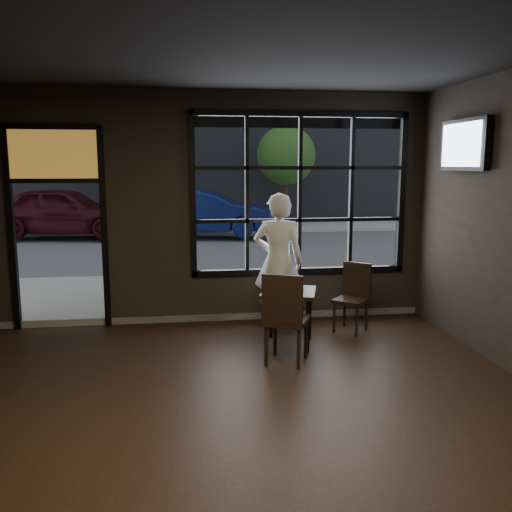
{
  "coord_description": "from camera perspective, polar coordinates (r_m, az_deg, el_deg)",
  "views": [
    {
      "loc": [
        -0.45,
        -4.01,
        2.2
      ],
      "look_at": [
        0.4,
        2.2,
        1.15
      ],
      "focal_mm": 38.0,
      "sensor_mm": 36.0,
      "label": 1
    }
  ],
  "objects": [
    {
      "name": "navy_car",
      "position": [
        16.56,
        -5.28,
        4.56
      ],
      "size": [
        4.34,
        2.23,
        1.36
      ],
      "primitive_type": "imported",
      "rotation": [
        0.0,
        0.0,
        1.37
      ],
      "color": "#0B1542",
      "rests_on": "street_asphalt"
    },
    {
      "name": "chair_near",
      "position": [
        6.1,
        3.25,
        -6.45
      ],
      "size": [
        0.6,
        0.6,
        1.05
      ],
      "primitive_type": "cube",
      "rotation": [
        0.0,
        0.0,
        2.7
      ],
      "color": "black",
      "rests_on": "floor"
    },
    {
      "name": "stained_transom",
      "position": [
        7.69,
        -20.52,
        10.04
      ],
      "size": [
        1.2,
        0.06,
        0.7
      ],
      "primitive_type": "cube",
      "color": "orange",
      "rests_on": "ground"
    },
    {
      "name": "window_frame",
      "position": [
        7.69,
        4.63,
        6.51
      ],
      "size": [
        3.06,
        0.12,
        2.28
      ],
      "primitive_type": "cube",
      "color": "black",
      "rests_on": "ground"
    },
    {
      "name": "hotdog",
      "position": [
        6.83,
        4.21,
        -3.02
      ],
      "size": [
        0.22,
        0.15,
        0.06
      ],
      "primitive_type": null,
      "rotation": [
        0.0,
        0.0,
        -0.41
      ],
      "color": "tan",
      "rests_on": "cafe_table"
    },
    {
      "name": "floor",
      "position": [
        4.6,
        -1.3,
        -19.22
      ],
      "size": [
        6.0,
        7.0,
        0.02
      ],
      "primitive_type": "cube",
      "color": "black",
      "rests_on": "ground"
    },
    {
      "name": "chair_window",
      "position": [
        7.33,
        9.95,
        -4.4
      ],
      "size": [
        0.56,
        0.56,
        0.91
      ],
      "primitive_type": "cube",
      "rotation": [
        0.0,
        0.0,
        -0.73
      ],
      "color": "black",
      "rests_on": "floor"
    },
    {
      "name": "cup",
      "position": [
        6.48,
        1.44,
        -3.52
      ],
      "size": [
        0.16,
        0.16,
        0.1
      ],
      "primitive_type": "imported",
      "rotation": [
        0.0,
        0.0,
        -0.33
      ],
      "color": "silver",
      "rests_on": "cafe_table"
    },
    {
      "name": "cafe_table",
      "position": [
        6.73,
        3.45,
        -6.48
      ],
      "size": [
        0.79,
        0.79,
        0.69
      ],
      "primitive_type": "cube",
      "rotation": [
        0.0,
        0.0,
        -0.28
      ],
      "color": "black",
      "rests_on": "floor"
    },
    {
      "name": "tv",
      "position": [
        7.09,
        21.09,
        10.86
      ],
      "size": [
        0.12,
        1.05,
        0.61
      ],
      "primitive_type": "cube",
      "color": "black",
      "rests_on": "wall_right"
    },
    {
      "name": "building_across",
      "position": [
        27.52,
        -7.17,
        20.55
      ],
      "size": [
        28.0,
        12.0,
        15.0
      ],
      "primitive_type": "cube",
      "color": "#5B5956",
      "rests_on": "ground"
    },
    {
      "name": "man",
      "position": [
        7.32,
        2.36,
        -0.54
      ],
      "size": [
        0.76,
        0.59,
        1.85
      ],
      "primitive_type": "imported",
      "rotation": [
        0.0,
        0.0,
        2.91
      ],
      "color": "silver",
      "rests_on": "floor"
    },
    {
      "name": "maroon_car",
      "position": [
        17.31,
        -19.57,
        4.46
      ],
      "size": [
        4.56,
        2.44,
        1.48
      ],
      "primitive_type": "imported",
      "rotation": [
        0.0,
        0.0,
        1.4
      ],
      "color": "black",
      "rests_on": "street_asphalt"
    },
    {
      "name": "ceiling",
      "position": [
        4.15,
        -1.48,
        23.58
      ],
      "size": [
        6.0,
        7.0,
        0.02
      ],
      "primitive_type": "cube",
      "color": "black",
      "rests_on": "ground"
    },
    {
      "name": "tree_left",
      "position": [
        18.62,
        -13.64,
        12.08
      ],
      "size": [
        2.59,
        2.59,
        4.42
      ],
      "color": "#332114",
      "rests_on": "street_asphalt"
    },
    {
      "name": "tree_right",
      "position": [
        19.7,
        3.17,
        10.49
      ],
      "size": [
        2.11,
        2.11,
        3.61
      ],
      "color": "#332114",
      "rests_on": "street_asphalt"
    },
    {
      "name": "street_asphalt",
      "position": [
        28.1,
        -6.87,
        4.92
      ],
      "size": [
        60.0,
        41.0,
        0.04
      ],
      "primitive_type": "cube",
      "color": "#545456",
      "rests_on": "ground"
    }
  ]
}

